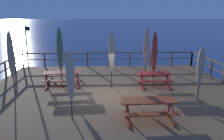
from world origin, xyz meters
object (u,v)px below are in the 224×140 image
Objects in this scene: patio_umbrella_tall_mid_left at (201,66)px; patio_umbrella_short_mid at (146,47)px; patio_umbrella_short_back at (70,76)px; patio_umbrella_tall_back_right at (112,52)px; patio_umbrella_tall_back_left at (11,55)px; picnic_table_mid_right at (148,105)px; picnic_table_back_left at (62,76)px; picnic_table_back_right at (154,76)px; lamp_post_hooked at (27,40)px; patio_umbrella_short_front at (154,52)px; patio_umbrella_tall_front at (60,49)px.

patio_umbrella_short_mid reaches higher than patio_umbrella_tall_mid_left.
patio_umbrella_short_back is (-5.54, -1.74, 0.10)m from patio_umbrella_tall_mid_left.
patio_umbrella_tall_back_left is at bearing -167.15° from patio_umbrella_tall_back_right.
picnic_table_back_left is at bearing 131.79° from picnic_table_mid_right.
patio_umbrella_short_back is at bearing -113.72° from patio_umbrella_tall_back_right.
patio_umbrella_tall_mid_left is at bearing -54.25° from picnic_table_back_right.
patio_umbrella_short_mid is at bearing 116.06° from patio_umbrella_tall_mid_left.
picnic_table_mid_right is at bearing -25.33° from patio_umbrella_tall_back_left.
patio_umbrella_tall_back_right is (2.70, -0.47, 1.36)m from picnic_table_back_left.
patio_umbrella_tall_mid_left reaches higher than picnic_table_back_left.
patio_umbrella_short_mid is at bearing -20.32° from lamp_post_hooked.
patio_umbrella_tall_back_left reaches higher than patio_umbrella_short_back.
picnic_table_back_right is 0.60× the size of patio_umbrella_short_front.
patio_umbrella_tall_mid_left is at bearing -27.30° from patio_umbrella_tall_back_right.
patio_umbrella_tall_back_left is 1.00× the size of patio_umbrella_short_mid.
patio_umbrella_short_back is 6.55m from patio_umbrella_short_mid.
picnic_table_back_left is at bearing 170.07° from patio_umbrella_tall_back_right.
patio_umbrella_tall_front is at bearing 176.49° from picnic_table_back_right.
picnic_table_mid_right is at bearing -105.25° from patio_umbrella_short_front.
patio_umbrella_tall_front reaches higher than picnic_table_back_right.
patio_umbrella_tall_back_right is at bearing 66.28° from patio_umbrella_short_back.
patio_umbrella_short_back reaches higher than patio_umbrella_tall_mid_left.
patio_umbrella_tall_front is (-3.92, 4.32, 1.48)m from picnic_table_mid_right.
lamp_post_hooked reaches higher than patio_umbrella_tall_back_left.
patio_umbrella_short_back is at bearing 177.35° from picnic_table_mid_right.
picnic_table_mid_right is at bearing -145.33° from patio_umbrella_tall_mid_left.
patio_umbrella_tall_front is (-0.03, -0.03, 1.47)m from picnic_table_back_left.
patio_umbrella_tall_back_right is at bearing -176.69° from picnic_table_back_right.
picnic_table_back_left is 1.05× the size of picnic_table_mid_right.
patio_umbrella_short_front is (1.08, 3.97, 1.33)m from picnic_table_mid_right.
lamp_post_hooked is at bearing 151.60° from picnic_table_back_right.
picnic_table_back_left is at bearing 104.03° from patio_umbrella_short_back.
patio_umbrella_tall_back_right is at bearing -9.93° from picnic_table_back_left.
patio_umbrella_tall_front is at bearing 175.92° from patio_umbrella_short_front.
lamp_post_hooked is (-8.00, 4.41, 0.23)m from patio_umbrella_short_front.
patio_umbrella_short_back is at bearing -135.81° from picnic_table_back_right.
picnic_table_mid_right is 0.76× the size of patio_umbrella_short_back.
picnic_table_mid_right is 0.66× the size of patio_umbrella_tall_back_right.
patio_umbrella_short_front is at bearing -84.73° from patio_umbrella_short_mid.
patio_umbrella_short_front is 1.51m from patio_umbrella_short_mid.
picnic_table_back_right and picnic_table_mid_right have the same top height.
picnic_table_mid_right is at bearing -99.79° from patio_umbrella_short_mid.
patio_umbrella_tall_back_left reaches higher than picnic_table_mid_right.
patio_umbrella_short_mid is 8.38m from lamp_post_hooked.
patio_umbrella_tall_back_right reaches higher than patio_umbrella_short_back.
picnic_table_back_right is 0.59× the size of patio_umbrella_tall_back_right.
patio_umbrella_tall_mid_left is 8.68m from patio_umbrella_tall_back_left.
picnic_table_back_right is at bearing -81.53° from patio_umbrella_short_mid.
patio_umbrella_short_front is (4.97, -0.38, 1.32)m from picnic_table_back_left.
patio_umbrella_tall_back_right is at bearing 107.03° from picnic_table_mid_right.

